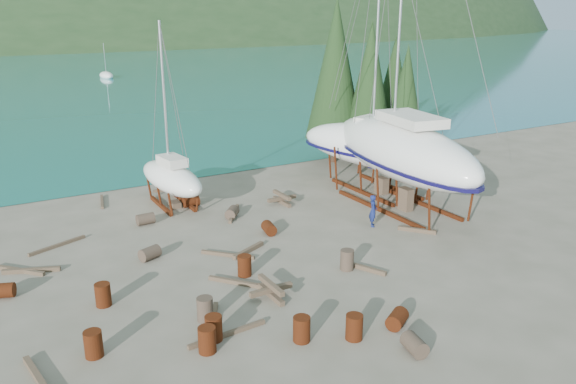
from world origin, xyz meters
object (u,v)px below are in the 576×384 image
worker (373,211)px  large_sailboat_far (378,146)px  large_sailboat_near (401,149)px  small_sailboat_shore (171,177)px

worker → large_sailboat_far: bearing=-7.2°
large_sailboat_near → worker: large_sailboat_near is taller
large_sailboat_far → worker: bearing=-148.5°
small_sailboat_shore → worker: small_sailboat_shore is taller
large_sailboat_near → worker: size_ratio=12.54×
large_sailboat_far → small_sailboat_shore: large_sailboat_far is taller
large_sailboat_near → small_sailboat_shore: (-10.85, 6.56, -1.67)m
worker → large_sailboat_near: bearing=-28.3°
small_sailboat_shore → worker: bearing=-53.2°
small_sailboat_shore → worker: 11.35m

